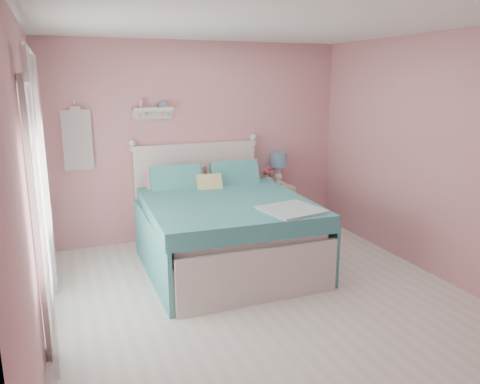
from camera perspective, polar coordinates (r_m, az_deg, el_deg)
floor at (r=4.67m, az=3.49°, el=-13.40°), size 4.50×4.50×0.00m
room_shell at (r=4.20m, az=3.81°, el=6.23°), size 4.50×4.50×4.50m
bed at (r=5.46m, az=-2.18°, el=-4.49°), size 1.81×2.25×1.29m
nightstand at (r=6.65m, az=4.16°, el=-1.97°), size 0.46×0.46×0.67m
table_lamp at (r=6.59m, az=4.70°, el=3.68°), size 0.23×0.23×0.46m
vase at (r=6.57m, az=3.49°, el=1.56°), size 0.19×0.19×0.16m
teacup at (r=6.43m, az=4.15°, el=0.89°), size 0.10×0.10×0.08m
roses at (r=6.54m, az=3.51°, el=2.57°), size 0.14×0.11×0.12m
wall_shelf at (r=6.08m, az=-10.64°, el=9.77°), size 0.50×0.15×0.25m
hanging_dress at (r=5.99m, az=-19.21°, el=5.98°), size 0.34×0.03×0.72m
french_door at (r=4.30m, az=-23.34°, el=-1.62°), size 0.04×1.32×2.16m
curtain_near at (r=3.55m, az=-22.98°, el=-2.88°), size 0.04×0.40×2.32m
curtain_far at (r=5.00m, az=-22.68°, el=1.72°), size 0.04×0.40×2.32m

